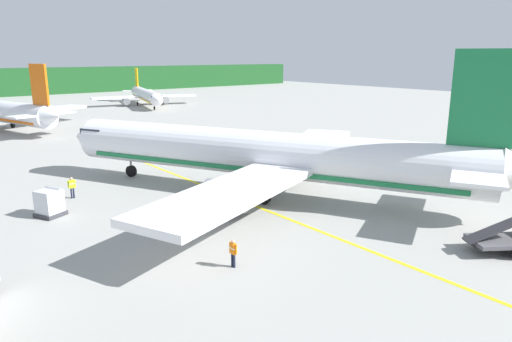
# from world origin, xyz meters

# --- Properties ---
(ground) EXTENTS (240.00, 320.00, 0.20)m
(ground) POSITION_xyz_m (0.00, 48.00, -0.10)
(ground) COLOR #999993
(airliner_foreground) EXTENTS (32.69, 38.70, 11.90)m
(airliner_foreground) POSITION_xyz_m (-1.34, 23.93, 3.39)
(airliner_foreground) COLOR white
(airliner_foreground) RESTS_ON ground
(airliner_far_taxiway) EXTENTS (24.15, 28.92, 8.40)m
(airliner_far_taxiway) POSITION_xyz_m (22.88, 96.37, 2.39)
(airliner_far_taxiway) COLOR white
(airliner_far_taxiway) RESTS_ON ground
(cargo_container_near) EXTENTS (2.26, 2.26, 2.09)m
(cargo_container_near) POSITION_xyz_m (-17.19, 29.71, 0.99)
(cargo_container_near) COLOR #333338
(cargo_container_near) RESTS_ON ground
(crew_marshaller) EXTENTS (0.63, 0.28, 1.79)m
(crew_marshaller) POSITION_xyz_m (-14.50, 33.08, 1.06)
(crew_marshaller) COLOR #191E33
(crew_marshaller) RESTS_ON ground
(crew_loader_left) EXTENTS (0.23, 0.63, 1.63)m
(crew_loader_left) POSITION_xyz_m (-11.77, 14.42, 0.96)
(crew_loader_left) COLOR #191E33
(crew_loader_left) RESTS_ON ground
(apron_guide_line) EXTENTS (0.30, 60.00, 0.01)m
(apron_guide_line) POSITION_xyz_m (-4.09, 19.44, 0.01)
(apron_guide_line) COLOR yellow
(apron_guide_line) RESTS_ON ground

